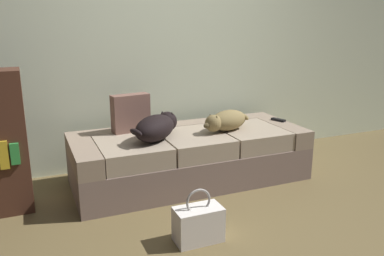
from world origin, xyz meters
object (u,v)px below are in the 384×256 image
at_px(handbag, 198,224).
at_px(dog_tan, 226,121).
at_px(dog_dark, 157,127).
at_px(throw_pillow, 131,113).
at_px(couch, 190,156).
at_px(tv_remote, 278,120).

bearing_deg(handbag, dog_tan, 53.63).
height_order(dog_dark, handbag, dog_dark).
xyz_separation_m(dog_dark, throw_pillow, (-0.14, 0.33, 0.06)).
xyz_separation_m(throw_pillow, handbag, (0.12, -1.24, -0.51)).
bearing_deg(throw_pillow, handbag, -84.32).
height_order(couch, handbag, couch).
bearing_deg(couch, handbag, -109.61).
height_order(couch, tv_remote, tv_remote).
xyz_separation_m(couch, handbag, (-0.36, -1.01, -0.10)).
relative_size(couch, throw_pillow, 6.20).
distance_m(tv_remote, throw_pillow, 1.48).
distance_m(throw_pillow, handbag, 1.34).
relative_size(tv_remote, throw_pillow, 0.44).
bearing_deg(throw_pillow, dog_dark, -66.96).
relative_size(throw_pillow, handbag, 0.90).
bearing_deg(dog_tan, couch, 165.30).
height_order(throw_pillow, handbag, throw_pillow).
bearing_deg(throw_pillow, couch, -25.66).
distance_m(dog_dark, handbag, 1.01).
relative_size(couch, dog_tan, 4.01).
bearing_deg(tv_remote, dog_tan, 168.20).
bearing_deg(couch, tv_remote, 1.87).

